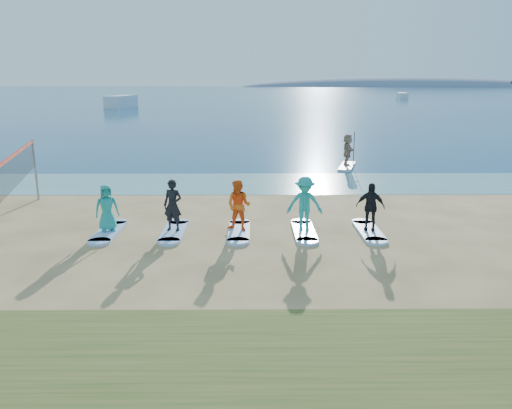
{
  "coord_description": "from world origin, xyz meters",
  "views": [
    {
      "loc": [
        1.37,
        -12.98,
        4.9
      ],
      "look_at": [
        1.49,
        2.0,
        1.1
      ],
      "focal_mm": 35.0,
      "sensor_mm": 36.0,
      "label": 1
    }
  ],
  "objects_px": {
    "paddleboarder": "(348,150)",
    "surfboard_1": "(174,232)",
    "surfboard_3": "(304,231)",
    "student_4": "(370,207)",
    "student_1": "(173,205)",
    "surfboard_0": "(109,232)",
    "surfboard_2": "(239,231)",
    "volleyball_net": "(12,174)",
    "student_2": "(239,205)",
    "boat_offshore_b": "(402,98)",
    "boat_offshore_a": "(122,108)",
    "surfboard_4": "(369,231)",
    "student_3": "(305,204)",
    "student_0": "(107,208)",
    "paddleboard": "(347,166)"
  },
  "relations": [
    {
      "from": "paddleboarder",
      "to": "surfboard_1",
      "type": "height_order",
      "value": "paddleboarder"
    },
    {
      "from": "surfboard_3",
      "to": "student_4",
      "type": "bearing_deg",
      "value": 0.0
    },
    {
      "from": "student_1",
      "to": "surfboard_0",
      "type": "bearing_deg",
      "value": -164.05
    },
    {
      "from": "surfboard_2",
      "to": "surfboard_3",
      "type": "distance_m",
      "value": 2.13
    },
    {
      "from": "volleyball_net",
      "to": "student_2",
      "type": "xyz_separation_m",
      "value": [
        7.34,
        -0.35,
        -0.98
      ]
    },
    {
      "from": "paddleboarder",
      "to": "student_1",
      "type": "height_order",
      "value": "paddleboarder"
    },
    {
      "from": "volleyball_net",
      "to": "surfboard_2",
      "type": "bearing_deg",
      "value": -2.75
    },
    {
      "from": "boat_offshore_b",
      "to": "volleyball_net",
      "type": "bearing_deg",
      "value": -104.79
    },
    {
      "from": "student_2",
      "to": "surfboard_3",
      "type": "xyz_separation_m",
      "value": [
        2.13,
        0.0,
        -0.87
      ]
    },
    {
      "from": "volleyball_net",
      "to": "student_4",
      "type": "xyz_separation_m",
      "value": [
        11.6,
        -0.35,
        -1.03
      ]
    },
    {
      "from": "boat_offshore_a",
      "to": "surfboard_3",
      "type": "relative_size",
      "value": 3.81
    },
    {
      "from": "volleyball_net",
      "to": "student_4",
      "type": "distance_m",
      "value": 11.65
    },
    {
      "from": "surfboard_1",
      "to": "surfboard_4",
      "type": "relative_size",
      "value": 1.0
    },
    {
      "from": "paddleboarder",
      "to": "student_3",
      "type": "xyz_separation_m",
      "value": [
        -3.68,
        -12.28,
        -0.03
      ]
    },
    {
      "from": "surfboard_3",
      "to": "boat_offshore_a",
      "type": "bearing_deg",
      "value": 108.57
    },
    {
      "from": "paddleboarder",
      "to": "student_0",
      "type": "height_order",
      "value": "paddleboarder"
    },
    {
      "from": "surfboard_1",
      "to": "student_3",
      "type": "distance_m",
      "value": 4.35
    },
    {
      "from": "surfboard_0",
      "to": "surfboard_4",
      "type": "relative_size",
      "value": 1.0
    },
    {
      "from": "volleyball_net",
      "to": "surfboard_1",
      "type": "bearing_deg",
      "value": -3.87
    },
    {
      "from": "surfboard_0",
      "to": "student_2",
      "type": "height_order",
      "value": "student_2"
    },
    {
      "from": "paddleboard",
      "to": "student_1",
      "type": "xyz_separation_m",
      "value": [
        -7.93,
        -12.28,
        0.87
      ]
    },
    {
      "from": "volleyball_net",
      "to": "surfboard_2",
      "type": "distance_m",
      "value": 7.58
    },
    {
      "from": "paddleboard",
      "to": "surfboard_2",
      "type": "distance_m",
      "value": 13.58
    },
    {
      "from": "surfboard_1",
      "to": "student_4",
      "type": "relative_size",
      "value": 1.41
    },
    {
      "from": "boat_offshore_b",
      "to": "surfboard_2",
      "type": "distance_m",
      "value": 118.15
    },
    {
      "from": "paddleboard",
      "to": "student_4",
      "type": "height_order",
      "value": "student_4"
    },
    {
      "from": "student_0",
      "to": "surfboard_3",
      "type": "bearing_deg",
      "value": -22.16
    },
    {
      "from": "boat_offshore_a",
      "to": "student_4",
      "type": "relative_size",
      "value": 5.37
    },
    {
      "from": "surfboard_2",
      "to": "student_2",
      "type": "xyz_separation_m",
      "value": [
        0.0,
        0.0,
        0.87
      ]
    },
    {
      "from": "surfboard_0",
      "to": "surfboard_4",
      "type": "bearing_deg",
      "value": 0.0
    },
    {
      "from": "student_2",
      "to": "student_3",
      "type": "bearing_deg",
      "value": 19.99
    },
    {
      "from": "paddleboarder",
      "to": "surfboard_2",
      "type": "distance_m",
      "value": 13.61
    },
    {
      "from": "student_0",
      "to": "student_2",
      "type": "height_order",
      "value": "student_2"
    },
    {
      "from": "boat_offshore_a",
      "to": "student_1",
      "type": "xyz_separation_m",
      "value": [
        19.91,
        -71.93,
        0.93
      ]
    },
    {
      "from": "boat_offshore_a",
      "to": "surfboard_3",
      "type": "xyz_separation_m",
      "value": [
        24.16,
        -71.93,
        0.04
      ]
    },
    {
      "from": "boat_offshore_b",
      "to": "surfboard_0",
      "type": "relative_size",
      "value": 2.87
    },
    {
      "from": "volleyball_net",
      "to": "student_1",
      "type": "distance_m",
      "value": 5.32
    },
    {
      "from": "volleyball_net",
      "to": "surfboard_0",
      "type": "bearing_deg",
      "value": -6.51
    },
    {
      "from": "surfboard_1",
      "to": "surfboard_2",
      "type": "height_order",
      "value": "same"
    },
    {
      "from": "paddleboarder",
      "to": "boat_offshore_a",
      "type": "distance_m",
      "value": 65.83
    },
    {
      "from": "surfboard_2",
      "to": "student_2",
      "type": "height_order",
      "value": "student_2"
    },
    {
      "from": "student_4",
      "to": "student_2",
      "type": "bearing_deg",
      "value": -163.86
    },
    {
      "from": "paddleboard",
      "to": "paddleboarder",
      "type": "height_order",
      "value": "paddleboarder"
    },
    {
      "from": "surfboard_3",
      "to": "surfboard_2",
      "type": "bearing_deg",
      "value": 180.0
    },
    {
      "from": "student_4",
      "to": "student_0",
      "type": "bearing_deg",
      "value": -163.86
    },
    {
      "from": "boat_offshore_b",
      "to": "student_3",
      "type": "xyz_separation_m",
      "value": [
        -35.99,
        -111.83,
        0.97
      ]
    },
    {
      "from": "boat_offshore_a",
      "to": "student_4",
      "type": "xyz_separation_m",
      "value": [
        26.29,
        -71.93,
        0.87
      ]
    },
    {
      "from": "boat_offshore_b",
      "to": "surfboard_1",
      "type": "distance_m",
      "value": 118.85
    },
    {
      "from": "surfboard_0",
      "to": "student_1",
      "type": "height_order",
      "value": "student_1"
    },
    {
      "from": "paddleboard",
      "to": "student_0",
      "type": "height_order",
      "value": "student_0"
    }
  ]
}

